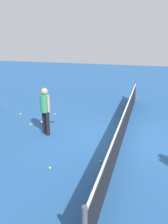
% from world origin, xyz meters
% --- Properties ---
extents(ground_plane, '(40.00, 40.00, 0.00)m').
position_xyz_m(ground_plane, '(0.00, 0.00, 0.00)').
color(ground_plane, '#265693').
extents(court_net, '(10.09, 0.09, 1.07)m').
position_xyz_m(court_net, '(0.00, 0.00, 0.50)').
color(court_net, '#4C4C51').
rests_on(court_net, ground_plane).
extents(player_near_side, '(0.47, 0.49, 1.70)m').
position_xyz_m(player_near_side, '(0.37, -2.72, 1.01)').
color(player_near_side, black).
rests_on(player_near_side, ground_plane).
extents(tennis_racket_near_player, '(0.38, 0.61, 0.03)m').
position_xyz_m(tennis_racket_near_player, '(-0.73, -3.30, 0.01)').
color(tennis_racket_near_player, red).
rests_on(tennis_racket_near_player, ground_plane).
extents(tennis_ball_near_player, '(0.07, 0.07, 0.07)m').
position_xyz_m(tennis_ball_near_player, '(2.55, -1.66, 0.03)').
color(tennis_ball_near_player, '#C6E033').
rests_on(tennis_ball_near_player, ground_plane).
extents(tennis_ball_midcourt, '(0.07, 0.07, 0.07)m').
position_xyz_m(tennis_ball_midcourt, '(-1.71, -3.25, 0.03)').
color(tennis_ball_midcourt, '#C6E033').
rests_on(tennis_ball_midcourt, ground_plane).
extents(tennis_ball_baseline, '(0.07, 0.07, 0.07)m').
position_xyz_m(tennis_ball_baseline, '(-0.30, -3.70, 0.03)').
color(tennis_ball_baseline, '#C6E033').
rests_on(tennis_ball_baseline, ground_plane).
extents(tennis_ball_stray_left, '(0.07, 0.07, 0.07)m').
position_xyz_m(tennis_ball_stray_left, '(-1.33, -4.74, 0.03)').
color(tennis_ball_stray_left, '#C6E033').
rests_on(tennis_ball_stray_left, ground_plane).
extents(tennis_ball_stray_right, '(0.07, 0.07, 0.07)m').
position_xyz_m(tennis_ball_stray_right, '(1.83, -0.41, 0.03)').
color(tennis_ball_stray_right, '#C6E033').
rests_on(tennis_ball_stray_right, ground_plane).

